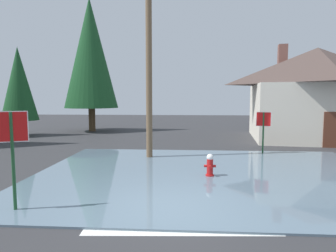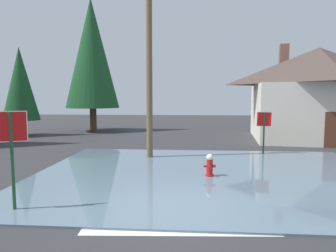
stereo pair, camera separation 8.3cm
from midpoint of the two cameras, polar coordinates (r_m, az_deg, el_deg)
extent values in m
cube|color=#2D2D30|center=(7.71, -0.07, -16.03)|extent=(80.00, 80.00, 0.10)
cube|color=slate|center=(10.92, 8.87, -9.17)|extent=(12.75, 9.36, 0.05)
cube|color=silver|center=(6.47, 2.75, -19.91)|extent=(4.18, 0.56, 0.01)
cylinder|color=#1E4C28|center=(8.09, -27.62, -6.24)|extent=(0.08, 0.08, 2.44)
cube|color=white|center=(7.97, -27.90, -0.10)|extent=(0.69, 0.32, 0.75)
cube|color=red|center=(7.97, -27.90, -0.10)|extent=(0.66, 0.31, 0.70)
cylinder|color=red|center=(10.57, 8.26, -9.52)|extent=(0.30, 0.30, 0.10)
cylinder|color=red|center=(10.49, 8.28, -7.82)|extent=(0.22, 0.22, 0.54)
sphere|color=white|center=(10.42, 8.31, -6.02)|extent=(0.24, 0.24, 0.24)
cylinder|color=red|center=(10.48, 7.41, -7.68)|extent=(0.10, 0.09, 0.09)
cylinder|color=red|center=(10.50, 9.16, -7.68)|extent=(0.10, 0.09, 0.09)
cylinder|color=red|center=(10.33, 8.35, -7.88)|extent=(0.11, 0.10, 0.11)
cylinder|color=brown|center=(13.58, -3.48, 13.83)|extent=(0.28, 0.28, 9.50)
cylinder|color=#1E4C28|center=(15.14, 18.19, -1.39)|extent=(0.08, 0.08, 2.07)
cube|color=white|center=(15.08, 18.27, 1.26)|extent=(0.67, 0.25, 0.70)
cube|color=red|center=(15.08, 18.27, 1.26)|extent=(0.64, 0.25, 0.66)
cube|color=silver|center=(21.90, 26.88, 2.42)|extent=(8.63, 7.79, 3.66)
pyramid|color=#473833|center=(21.97, 27.22, 10.30)|extent=(9.32, 8.41, 2.38)
cube|color=brown|center=(22.81, 21.57, 11.82)|extent=(0.67, 0.67, 2.14)
cube|color=#592D1E|center=(18.65, 29.60, -0.69)|extent=(1.00, 0.18, 2.00)
cylinder|color=#4C3823|center=(25.32, -14.16, 1.25)|extent=(0.54, 0.54, 1.95)
cone|color=#194723|center=(25.51, -14.46, 13.46)|extent=(4.33, 4.33, 8.87)
cylinder|color=#4C3823|center=(23.98, -26.25, -0.34)|extent=(0.32, 0.32, 1.15)
cone|color=#194723|center=(23.90, -26.58, 7.32)|extent=(2.56, 2.56, 5.25)
camera|label=1|loc=(0.04, -89.79, 0.02)|focal=31.51mm
camera|label=2|loc=(0.04, 90.21, -0.02)|focal=31.51mm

